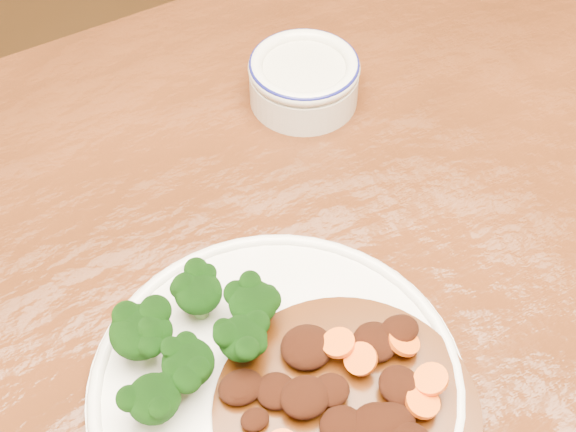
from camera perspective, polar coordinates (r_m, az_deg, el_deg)
name	(u,v)px	position (r m, az deg, el deg)	size (l,w,h in m)	color
dining_table	(341,350)	(0.74, 3.82, -9.46)	(1.59, 1.07, 0.75)	#53250E
dinner_plate	(277,386)	(0.62, -0.76, -11.97)	(0.29, 0.29, 0.02)	white
broccoli_florets	(191,338)	(0.60, -6.92, -8.58)	(0.13, 0.11, 0.05)	#67904A
mince_stew	(343,413)	(0.59, 3.91, -13.77)	(0.20, 0.20, 0.03)	#491E07
dip_bowl	(304,78)	(0.81, 1.14, 9.76)	(0.11, 0.11, 0.05)	silver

